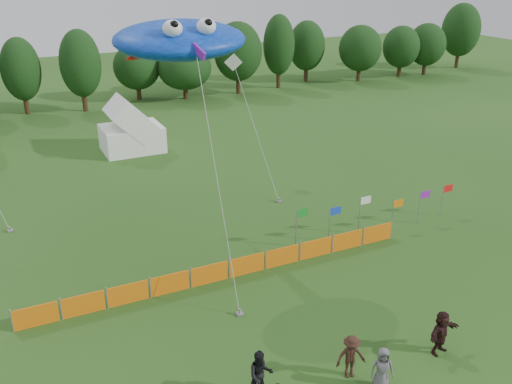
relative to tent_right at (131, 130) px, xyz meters
name	(u,v)px	position (x,y,z in m)	size (l,w,h in m)	color
ground	(323,370)	(-0.15, -29.41, -1.70)	(160.00, 160.00, 0.00)	#234C16
treeline	(105,66)	(1.45, 15.52, 2.48)	(104.57, 8.78, 8.36)	#382314
tent_right	(131,130)	(0.00, 0.00, 0.00)	(4.77, 3.82, 3.37)	white
barrier_fence	(228,269)	(-0.80, -21.62, -1.20)	(19.90, 0.06, 1.00)	orange
flag_row	(377,209)	(8.94, -20.47, -0.32)	(10.73, 0.72, 2.23)	gray
spectator_b	(260,375)	(-2.96, -29.61, -0.74)	(0.94, 0.73, 1.93)	black
spectator_c	(351,357)	(0.56, -30.13, -0.80)	(1.16, 0.67, 1.80)	#321B14
spectator_e	(382,369)	(1.24, -31.15, -0.83)	(0.85, 0.55, 1.74)	#58565C
spectator_f	(441,332)	(4.61, -30.51, -0.75)	(1.76, 0.56, 1.90)	black
stingray_kite	(178,39)	(-1.58, -18.00, 9.48)	(6.50, 14.68, 12.33)	blue
small_kite_white	(245,98)	(5.80, -9.35, 4.08)	(1.26, 7.23, 8.51)	silver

